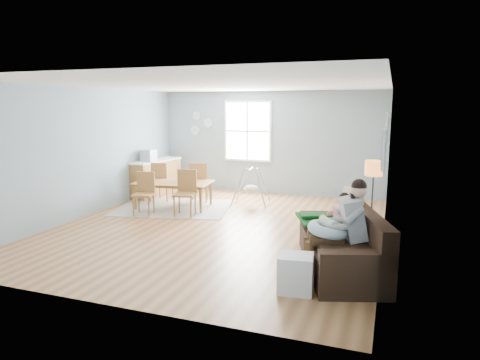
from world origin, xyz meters
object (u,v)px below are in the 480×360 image
at_px(storage_cube, 295,273).
at_px(chair_nw, 161,179).
at_px(dining_table, 173,195).
at_px(baby_swing, 251,189).
at_px(sofa, 344,248).
at_px(chair_sw, 144,190).
at_px(counter, 157,177).
at_px(floor_lamp, 373,175).
at_px(monitor, 149,156).
at_px(toddler, 337,216).
at_px(chair_ne, 199,180).
at_px(father, 340,225).
at_px(chair_se, 186,190).

bearing_deg(storage_cube, chair_nw, 136.46).
bearing_deg(dining_table, chair_nw, 132.19).
bearing_deg(baby_swing, sofa, -53.24).
distance_m(storage_cube, chair_sw, 4.81).
height_order(sofa, counter, counter).
relative_size(sofa, chair_sw, 2.54).
relative_size(floor_lamp, chair_nw, 1.47).
bearing_deg(monitor, chair_nw, -30.42).
distance_m(storage_cube, chair_nw, 5.80).
xyz_separation_m(toddler, counter, (-5.07, 3.46, -0.26)).
height_order(sofa, chair_nw, chair_nw).
height_order(chair_ne, baby_swing, chair_ne).
distance_m(toddler, dining_table, 4.62).
distance_m(father, chair_nw, 5.74).
xyz_separation_m(sofa, floor_lamp, (0.29, 1.34, 0.87)).
distance_m(father, storage_cube, 0.94).
height_order(toddler, baby_swing, toddler).
bearing_deg(baby_swing, counter, 174.86).
relative_size(father, baby_swing, 1.38).
xyz_separation_m(chair_nw, counter, (-0.51, 0.63, -0.08)).
relative_size(counter, monitor, 5.02).
bearing_deg(chair_se, toddler, -28.31).
xyz_separation_m(toddler, baby_swing, (-2.39, 3.22, -0.34)).
bearing_deg(sofa, chair_ne, 139.81).
height_order(chair_sw, chair_nw, chair_nw).
distance_m(storage_cube, monitor, 6.45).
height_order(father, monitor, father).
bearing_deg(chair_ne, father, -43.27).
xyz_separation_m(floor_lamp, chair_ne, (-4.08, 1.86, -0.62)).
bearing_deg(dining_table, chair_ne, 58.27).
xyz_separation_m(toddler, storage_cube, (-0.36, -1.16, -0.49)).
relative_size(storage_cube, chair_ne, 0.49).
distance_m(counter, baby_swing, 2.69).
relative_size(chair_sw, baby_swing, 0.93).
bearing_deg(storage_cube, dining_table, 135.98).
relative_size(storage_cube, baby_swing, 0.48).
bearing_deg(toddler, chair_sw, 159.26).
distance_m(chair_se, chair_ne, 1.23).
height_order(father, chair_ne, father).
xyz_separation_m(chair_sw, chair_ne, (0.62, 1.41, 0.04)).
distance_m(chair_ne, monitor, 1.53).
xyz_separation_m(chair_se, counter, (-1.68, 1.63, -0.09)).
bearing_deg(chair_se, counter, 135.84).
height_order(chair_sw, chair_se, chair_se).
distance_m(chair_nw, baby_swing, 2.21).
xyz_separation_m(sofa, chair_sw, (-4.42, 1.79, 0.21)).
relative_size(toddler, storage_cube, 1.78).
xyz_separation_m(dining_table, chair_sw, (-0.31, -0.71, 0.22)).
bearing_deg(chair_ne, chair_sw, -113.89).
relative_size(toddler, floor_lamp, 0.60).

